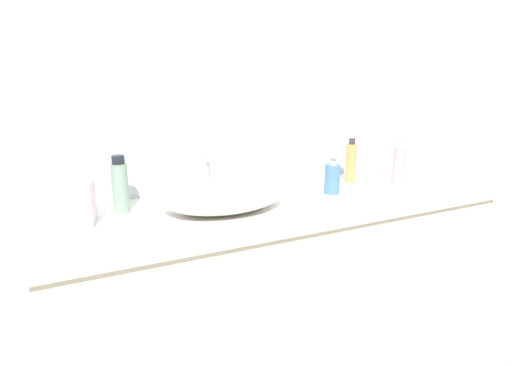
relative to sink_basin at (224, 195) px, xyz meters
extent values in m
cube|color=silver|center=(0.18, 0.32, 0.36)|extent=(6.00, 0.06, 2.60)
cube|color=beige|center=(0.23, 0.02, -0.51)|extent=(1.64, 0.48, 0.86)
cube|color=silver|center=(0.23, 0.02, -0.07)|extent=(1.68, 0.52, 0.03)
cube|color=#B2BCC6|center=(0.23, 0.28, 0.42)|extent=(1.47, 0.01, 0.94)
ellipsoid|color=silver|center=(0.00, 0.00, 0.00)|extent=(0.41, 0.28, 0.10)
cylinder|color=silver|center=(0.00, 0.17, 0.03)|extent=(0.03, 0.03, 0.16)
cylinder|color=silver|center=(0.00, 0.12, 0.09)|extent=(0.02, 0.10, 0.02)
sphere|color=silver|center=(0.00, 0.19, 0.12)|extent=(0.03, 0.03, 0.03)
cylinder|color=pink|center=(0.77, 0.01, 0.02)|extent=(0.05, 0.05, 0.15)
cylinder|color=silver|center=(0.77, 0.01, 0.11)|extent=(0.02, 0.02, 0.02)
sphere|color=silver|center=(0.77, 0.01, 0.13)|extent=(0.03, 0.03, 0.03)
cylinder|color=silver|center=(0.77, 0.00, 0.13)|extent=(0.01, 0.02, 0.01)
cylinder|color=gray|center=(-0.31, 0.13, 0.03)|extent=(0.05, 0.05, 0.16)
cylinder|color=black|center=(-0.31, 0.13, 0.12)|extent=(0.04, 0.04, 0.03)
cylinder|color=teal|center=(0.44, 0.01, 0.00)|extent=(0.06, 0.06, 0.11)
cylinder|color=silver|center=(0.44, 0.01, 0.07)|extent=(0.03, 0.03, 0.02)
sphere|color=silver|center=(0.44, 0.01, 0.09)|extent=(0.03, 0.03, 0.03)
cylinder|color=silver|center=(0.44, 0.00, 0.09)|extent=(0.02, 0.02, 0.02)
cylinder|color=tan|center=(0.62, 0.13, 0.03)|extent=(0.04, 0.04, 0.16)
cylinder|color=#3D2F30|center=(0.62, 0.13, 0.12)|extent=(0.02, 0.02, 0.02)
cube|color=silver|center=(-0.46, 0.08, 0.01)|extent=(0.15, 0.15, 0.13)
cone|color=white|center=(-0.46, 0.08, 0.09)|extent=(0.07, 0.07, 0.04)
camera|label=1|loc=(-0.52, -1.30, 0.40)|focal=30.88mm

